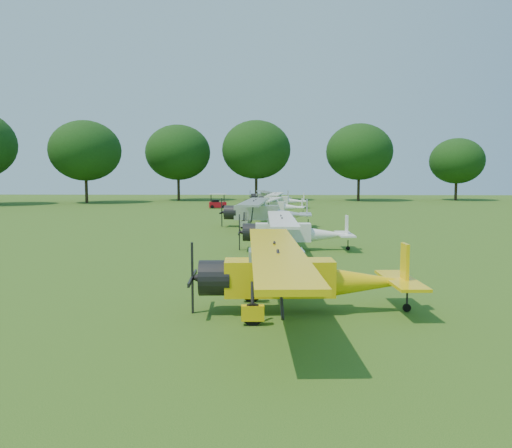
{
  "coord_description": "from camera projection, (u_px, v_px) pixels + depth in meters",
  "views": [
    {
      "loc": [
        0.62,
        -24.15,
        4.05
      ],
      "look_at": [
        -0.31,
        2.92,
        1.4
      ],
      "focal_mm": 35.0,
      "sensor_mm": 36.0,
      "label": 1
    }
  ],
  "objects": [
    {
      "name": "ground",
      "position": [
        260.0,
        258.0,
        24.44
      ],
      "size": [
        160.0,
        160.0,
        0.0
      ],
      "primitive_type": "plane",
      "color": "#1E4A12",
      "rests_on": "ground"
    },
    {
      "name": "tree_belt",
      "position": [
        335.0,
        91.0,
        23.7
      ],
      "size": [
        137.36,
        130.27,
        14.52
      ],
      "color": "black",
      "rests_on": "ground"
    },
    {
      "name": "aircraft_2",
      "position": [
        296.0,
        272.0,
        14.66
      ],
      "size": [
        6.71,
        10.68,
        2.1
      ],
      "rotation": [
        0.0,
        0.0,
        0.05
      ],
      "color": "yellow",
      "rests_on": "ground"
    },
    {
      "name": "aircraft_3",
      "position": [
        292.0,
        229.0,
        26.96
      ],
      "size": [
        6.2,
        9.86,
        1.95
      ],
      "rotation": [
        0.0,
        0.0,
        0.02
      ],
      "color": "white",
      "rests_on": "ground"
    },
    {
      "name": "aircraft_4",
      "position": [
        263.0,
        210.0,
        39.16
      ],
      "size": [
        7.19,
        11.44,
        2.25
      ],
      "rotation": [
        0.0,
        0.0,
        -0.05
      ],
      "color": "silver",
      "rests_on": "ground"
    },
    {
      "name": "aircraft_5",
      "position": [
        276.0,
        205.0,
        51.41
      ],
      "size": [
        5.76,
        9.13,
        1.79
      ],
      "rotation": [
        0.0,
        0.0,
        -0.15
      ],
      "color": "white",
      "rests_on": "ground"
    },
    {
      "name": "aircraft_6",
      "position": [
        280.0,
        199.0,
        62.0
      ],
      "size": [
        6.22,
        9.91,
        1.95
      ],
      "rotation": [
        0.0,
        0.0,
        -0.09
      ],
      "color": "white",
      "rests_on": "ground"
    },
    {
      "name": "aircraft_7",
      "position": [
        269.0,
        196.0,
        72.79
      ],
      "size": [
        6.06,
        9.6,
        1.88
      ],
      "rotation": [
        0.0,
        0.0,
        0.17
      ],
      "color": "silver",
      "rests_on": "ground"
    },
    {
      "name": "golf_cart",
      "position": [
        217.0,
        203.0,
        61.71
      ],
      "size": [
        2.28,
        1.64,
        1.77
      ],
      "rotation": [
        0.0,
        0.0,
        0.19
      ],
      "color": "#B20C17",
      "rests_on": "ground"
    }
  ]
}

